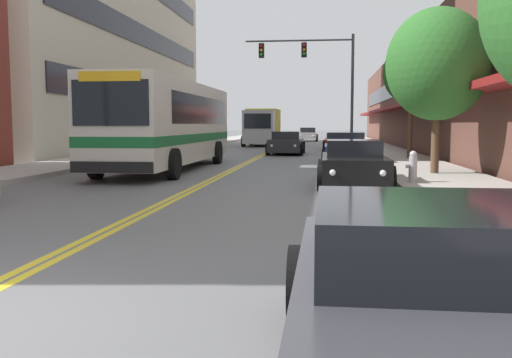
{
  "coord_description": "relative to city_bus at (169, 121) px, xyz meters",
  "views": [
    {
      "loc": [
        3.54,
        -4.49,
        1.75
      ],
      "look_at": [
        -0.59,
        29.42,
        -1.54
      ],
      "focal_mm": 40.0,
      "sensor_mm": 36.0,
      "label": 1
    }
  ],
  "objects": [
    {
      "name": "ground_plane",
      "position": [
        2.49,
        19.82,
        -1.86
      ],
      "size": [
        240.0,
        240.0,
        0.0
      ],
      "primitive_type": "plane",
      "color": "slate"
    },
    {
      "name": "sidewalk_left",
      "position": [
        -4.58,
        19.82,
        -1.78
      ],
      "size": [
        3.14,
        106.0,
        0.16
      ],
      "color": "#B2ADA5",
      "rests_on": "ground_plane"
    },
    {
      "name": "sidewalk_right",
      "position": [
        9.56,
        19.82,
        -1.78
      ],
      "size": [
        3.14,
        106.0,
        0.16
      ],
      "color": "#B2ADA5",
      "rests_on": "ground_plane"
    },
    {
      "name": "centre_line",
      "position": [
        2.49,
        19.82,
        -1.86
      ],
      "size": [
        0.34,
        106.0,
        0.01
      ],
      "color": "yellow",
      "rests_on": "ground_plane"
    },
    {
      "name": "storefront_row_right",
      "position": [
        15.36,
        19.82,
        1.84
      ],
      "size": [
        9.1,
        68.0,
        7.41
      ],
      "color": "brown",
      "rests_on": "ground_plane"
    },
    {
      "name": "city_bus",
      "position": [
        0.0,
        0.0,
        0.0
      ],
      "size": [
        2.85,
        12.09,
        3.3
      ],
      "color": "silver",
      "rests_on": "ground_plane"
    },
    {
      "name": "car_beige_parked_left_far",
      "position": [
        -1.89,
        13.27,
        -1.26
      ],
      "size": [
        1.99,
        4.38,
        1.29
      ],
      "color": "#BCAD89",
      "rests_on": "ground_plane"
    },
    {
      "name": "car_dark_grey_parked_right_foreground",
      "position": [
        6.78,
        -18.03,
        -1.27
      ],
      "size": [
        2.13,
        4.33,
        1.24
      ],
      "color": "#38383D",
      "rests_on": "ground_plane"
    },
    {
      "name": "car_red_parked_right_mid",
      "position": [
        6.91,
        18.34,
        -1.31
      ],
      "size": [
        2.12,
        4.88,
        1.16
      ],
      "color": "maroon",
      "rests_on": "ground_plane"
    },
    {
      "name": "car_black_parked_right_far",
      "position": [
        6.83,
        -5.37,
        -1.24
      ],
      "size": [
        2.01,
        4.36,
        1.31
      ],
      "color": "black",
      "rests_on": "ground_plane"
    },
    {
      "name": "car_navy_parked_right_end",
      "position": [
        6.88,
        2.87,
        -1.22
      ],
      "size": [
        2.01,
        4.19,
        1.41
      ],
      "color": "#19234C",
      "rests_on": "ground_plane"
    },
    {
      "name": "car_white_moving_lead",
      "position": [
        4.21,
        38.24,
        -1.21
      ],
      "size": [
        2.06,
        4.49,
        1.4
      ],
      "color": "white",
      "rests_on": "ground_plane"
    },
    {
      "name": "car_charcoal_moving_second",
      "position": [
        3.75,
        11.8,
        -1.23
      ],
      "size": [
        2.09,
        4.92,
        1.33
      ],
      "color": "#232328",
      "rests_on": "ground_plane"
    },
    {
      "name": "box_truck",
      "position": [
        0.91,
        24.72,
        -0.29
      ],
      "size": [
        2.73,
        6.75,
        2.98
      ],
      "color": "#B7B7BC",
      "rests_on": "ground_plane"
    },
    {
      "name": "traffic_signal_mast",
      "position": [
        5.46,
        15.39,
        3.43
      ],
      "size": [
        6.94,
        0.38,
        7.42
      ],
      "color": "#47474C",
      "rests_on": "ground_plane"
    },
    {
      "name": "street_tree_right_mid",
      "position": [
        9.58,
        -2.57,
        1.8
      ],
      "size": [
        3.28,
        3.28,
        5.31
      ],
      "color": "brown",
      "rests_on": "sidewalk_right"
    },
    {
      "name": "street_tree_right_far",
      "position": [
        9.95,
        5.71,
        2.24
      ],
      "size": [
        2.6,
        2.6,
        5.39
      ],
      "color": "brown",
      "rests_on": "sidewalk_right"
    },
    {
      "name": "fire_hydrant",
      "position": [
        8.44,
        -5.57,
        -1.27
      ],
      "size": [
        0.3,
        0.22,
        0.86
      ],
      "color": "#B7B7BC",
      "rests_on": "sidewalk_right"
    }
  ]
}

